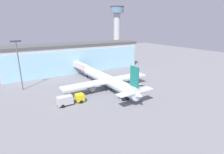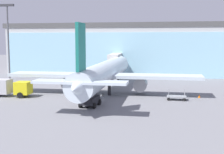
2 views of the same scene
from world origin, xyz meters
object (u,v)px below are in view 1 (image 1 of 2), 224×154
(apron_light_mast, at_px, (19,61))
(airplane, at_px, (106,79))
(jet_bridge, at_px, (79,66))
(catering_truck, at_px, (70,99))
(safety_cone_wingtip, at_px, (142,82))
(baggage_cart, at_px, (139,84))
(control_tower, at_px, (117,24))
(pushback_tug, at_px, (124,96))
(safety_cone_nose, at_px, (119,96))

(apron_light_mast, relative_size, airplane, 0.43)
(jet_bridge, height_order, catering_truck, jet_bridge)
(apron_light_mast, distance_m, airplane, 28.57)
(jet_bridge, relative_size, safety_cone_wingtip, 22.71)
(airplane, relative_size, safety_cone_wingtip, 68.71)
(baggage_cart, relative_size, safety_cone_wingtip, 5.14)
(airplane, height_order, catering_truck, airplane)
(control_tower, distance_m, pushback_tug, 91.37)
(jet_bridge, height_order, airplane, airplane)
(safety_cone_wingtip, bearing_deg, jet_bridge, 127.48)
(pushback_tug, distance_m, safety_cone_nose, 2.32)
(airplane, distance_m, pushback_tug, 10.84)
(catering_truck, xyz_separation_m, safety_cone_wingtip, (29.38, 4.04, -1.19))
(baggage_cart, xyz_separation_m, safety_cone_nose, (-11.54, -4.35, -0.23))
(catering_truck, distance_m, pushback_tug, 15.41)
(pushback_tug, xyz_separation_m, safety_cone_nose, (-0.20, 2.20, -0.70))
(airplane, relative_size, safety_cone_nose, 68.71)
(airplane, xyz_separation_m, pushback_tug, (0.11, -10.58, -2.35))
(apron_light_mast, relative_size, pushback_tug, 4.85)
(catering_truck, bearing_deg, safety_cone_wingtip, 7.29)
(control_tower, bearing_deg, apron_light_mast, -144.33)
(apron_light_mast, bearing_deg, safety_cone_nose, -42.26)
(apron_light_mast, bearing_deg, pushback_tug, -44.76)
(jet_bridge, xyz_separation_m, pushback_tug, (1.61, -30.31, -3.25))
(baggage_cart, xyz_separation_m, pushback_tug, (-11.34, -6.55, 0.47))
(safety_cone_nose, relative_size, safety_cone_wingtip, 1.00)
(pushback_tug, bearing_deg, control_tower, -26.29)
(control_tower, height_order, baggage_cart, control_tower)
(control_tower, xyz_separation_m, safety_cone_wingtip, (-32.45, -66.63, -20.93))
(catering_truck, height_order, pushback_tug, catering_truck)
(pushback_tug, relative_size, safety_cone_wingtip, 6.12)
(apron_light_mast, xyz_separation_m, baggage_cart, (35.72, -17.62, -9.35))
(catering_truck, distance_m, safety_cone_nose, 14.70)
(jet_bridge, bearing_deg, baggage_cart, -154.51)
(safety_cone_nose, bearing_deg, pushback_tug, -84.82)
(control_tower, relative_size, safety_cone_wingtip, 61.68)
(jet_bridge, relative_size, apron_light_mast, 0.77)
(airplane, distance_m, baggage_cart, 12.46)
(safety_cone_nose, xyz_separation_m, safety_cone_wingtip, (14.98, 6.73, 0.00))
(catering_truck, bearing_deg, jet_bridge, 62.40)
(catering_truck, height_order, baggage_cart, catering_truck)
(apron_light_mast, xyz_separation_m, safety_cone_nose, (24.17, -21.97, -9.57))
(apron_light_mast, bearing_deg, control_tower, 35.67)
(airplane, bearing_deg, jet_bridge, 3.59)
(apron_light_mast, distance_m, pushback_tug, 35.46)
(apron_light_mast, bearing_deg, catering_truck, -63.12)
(safety_cone_wingtip, bearing_deg, catering_truck, -172.17)
(jet_bridge, bearing_deg, safety_cone_nose, 179.76)
(apron_light_mast, relative_size, catering_truck, 2.23)
(airplane, bearing_deg, safety_cone_nose, 178.58)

